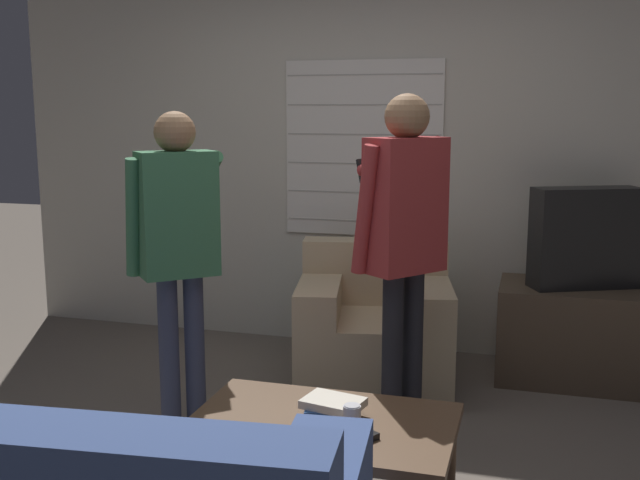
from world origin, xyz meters
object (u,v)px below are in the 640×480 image
at_px(armchair_beige, 374,329).
at_px(soda_can, 352,421).
at_px(person_right_standing, 403,226).
at_px(book_stack, 332,407).
at_px(person_left_standing, 178,236).
at_px(coffee_table, 322,429).
at_px(spare_remote, 363,439).
at_px(tv, 585,238).

distance_m(armchair_beige, soda_can, 1.68).
height_order(person_right_standing, book_stack, person_right_standing).
bearing_deg(soda_can, person_right_standing, 89.26).
distance_m(armchair_beige, person_left_standing, 1.38).
distance_m(coffee_table, person_right_standing, 1.09).
bearing_deg(person_right_standing, armchair_beige, 59.59).
height_order(coffee_table, person_right_standing, person_right_standing).
bearing_deg(soda_can, armchair_beige, 99.22).
distance_m(armchair_beige, person_right_standing, 1.05).
distance_m(person_left_standing, spare_remote, 1.47).
height_order(armchair_beige, person_left_standing, person_left_standing).
relative_size(coffee_table, tv, 1.57).
bearing_deg(spare_remote, person_left_standing, 177.75).
bearing_deg(spare_remote, tv, 100.39).
bearing_deg(person_left_standing, spare_remote, -77.13).
height_order(person_right_standing, soda_can, person_right_standing).
xyz_separation_m(person_right_standing, soda_can, (-0.01, -0.96, -0.58)).
relative_size(tv, person_right_standing, 0.39).
relative_size(book_stack, spare_remote, 1.96).
height_order(coffee_table, soda_can, soda_can).
bearing_deg(coffee_table, person_right_standing, 79.24).
xyz_separation_m(tv, soda_can, (-0.90, -2.05, -0.39)).
bearing_deg(person_left_standing, soda_can, -77.26).
relative_size(tv, soda_can, 5.18).
relative_size(armchair_beige, tv, 1.55).
bearing_deg(tv, armchair_beige, -6.04).
height_order(tv, person_right_standing, person_right_standing).
height_order(person_left_standing, spare_remote, person_left_standing).
bearing_deg(armchair_beige, person_left_standing, 37.59).
xyz_separation_m(person_left_standing, book_stack, (0.94, -0.58, -0.54)).
height_order(armchair_beige, soda_can, armchair_beige).
bearing_deg(book_stack, armchair_beige, 95.65).
xyz_separation_m(coffee_table, book_stack, (0.03, 0.04, 0.08)).
xyz_separation_m(person_left_standing, spare_remote, (1.11, -0.77, -0.57)).
xyz_separation_m(armchair_beige, tv, (1.17, 0.40, 0.54)).
bearing_deg(soda_can, spare_remote, -32.21).
bearing_deg(coffee_table, book_stack, 59.26).
distance_m(armchair_beige, coffee_table, 1.54).
bearing_deg(spare_remote, book_stack, 164.10).
bearing_deg(spare_remote, person_right_standing, 124.83).
xyz_separation_m(book_stack, soda_can, (0.12, -0.16, 0.02)).
height_order(coffee_table, book_stack, book_stack).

